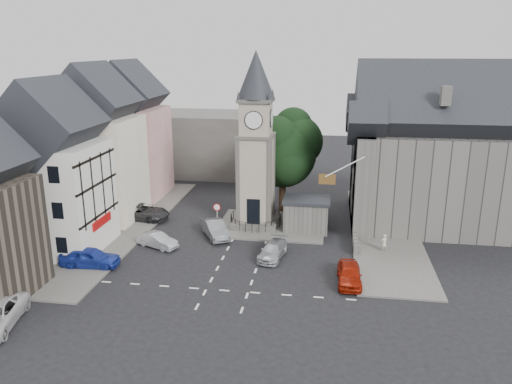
% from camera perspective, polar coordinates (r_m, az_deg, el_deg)
% --- Properties ---
extents(ground, '(120.00, 120.00, 0.00)m').
position_cam_1_polar(ground, '(40.65, -1.72, -7.67)').
color(ground, black).
rests_on(ground, ground).
extents(pavement_west, '(6.00, 30.00, 0.14)m').
position_cam_1_polar(pavement_west, '(49.50, -14.85, -3.67)').
color(pavement_west, '#595651').
rests_on(pavement_west, ground).
extents(pavement_east, '(6.00, 26.00, 0.14)m').
position_cam_1_polar(pavement_east, '(47.74, 14.43, -4.38)').
color(pavement_east, '#595651').
rests_on(pavement_east, ground).
extents(central_island, '(10.00, 8.00, 0.16)m').
position_cam_1_polar(central_island, '(47.75, 1.78, -3.83)').
color(central_island, '#595651').
rests_on(central_island, ground).
extents(road_markings, '(20.00, 8.00, 0.01)m').
position_cam_1_polar(road_markings, '(35.79, -3.33, -11.19)').
color(road_markings, silver).
rests_on(road_markings, ground).
extents(clock_tower, '(4.86, 4.86, 16.25)m').
position_cam_1_polar(clock_tower, '(45.80, -0.00, 5.75)').
color(clock_tower, '#4C4944').
rests_on(clock_tower, ground).
extents(stone_shelter, '(4.30, 3.30, 3.08)m').
position_cam_1_polar(stone_shelter, '(46.54, 5.76, -2.54)').
color(stone_shelter, '#585551').
rests_on(stone_shelter, ground).
extents(town_tree, '(7.20, 7.20, 10.80)m').
position_cam_1_polar(town_tree, '(50.66, 3.10, 5.43)').
color(town_tree, black).
rests_on(town_tree, ground).
extents(warning_sign_post, '(0.70, 0.19, 2.85)m').
position_cam_1_polar(warning_sign_post, '(45.49, -4.48, -2.31)').
color(warning_sign_post, black).
rests_on(warning_sign_post, ground).
extents(terrace_pink, '(8.10, 7.60, 12.80)m').
position_cam_1_polar(terrace_pink, '(57.91, -14.19, 5.93)').
color(terrace_pink, tan).
rests_on(terrace_pink, ground).
extents(terrace_cream, '(8.10, 7.60, 12.80)m').
position_cam_1_polar(terrace_cream, '(50.77, -17.62, 4.26)').
color(terrace_cream, beige).
rests_on(terrace_cream, ground).
extents(terrace_tudor, '(8.10, 7.60, 12.00)m').
position_cam_1_polar(terrace_tudor, '(44.01, -22.07, 1.52)').
color(terrace_tudor, silver).
rests_on(terrace_tudor, ground).
extents(backdrop_west, '(20.00, 10.00, 8.00)m').
position_cam_1_polar(backdrop_west, '(68.36, -7.47, 5.62)').
color(backdrop_west, '#4C4944').
rests_on(backdrop_west, ground).
extents(east_building, '(14.40, 11.40, 12.60)m').
position_cam_1_polar(east_building, '(49.40, 18.77, 3.46)').
color(east_building, '#585551').
rests_on(east_building, ground).
extents(east_boundary_wall, '(0.40, 16.00, 0.90)m').
position_cam_1_polar(east_boundary_wall, '(49.27, 11.01, -3.03)').
color(east_boundary_wall, '#585551').
rests_on(east_boundary_wall, ground).
extents(flagpole, '(3.68, 0.10, 2.74)m').
position_cam_1_polar(flagpole, '(41.64, 10.12, 2.84)').
color(flagpole, white).
rests_on(flagpole, ground).
extents(car_west_blue, '(4.70, 2.13, 1.57)m').
position_cam_1_polar(car_west_blue, '(41.08, -18.45, -7.10)').
color(car_west_blue, '#1B3199').
rests_on(car_west_blue, ground).
extents(car_west_silver, '(3.94, 2.63, 1.23)m').
position_cam_1_polar(car_west_silver, '(43.53, -11.19, -5.45)').
color(car_west_silver, '#B3B7BC').
rests_on(car_west_silver, ground).
extents(car_west_grey, '(5.95, 3.34, 1.57)m').
position_cam_1_polar(car_west_grey, '(50.63, -12.99, -2.23)').
color(car_west_grey, '#2C2C2E').
rests_on(car_west_grey, ground).
extents(car_island_silver, '(3.60, 4.74, 1.50)m').
position_cam_1_polar(car_island_silver, '(45.07, -4.71, -4.23)').
color(car_island_silver, gray).
rests_on(car_island_silver, ground).
extents(car_island_east, '(2.38, 4.45, 1.23)m').
position_cam_1_polar(car_island_east, '(40.70, 1.94, -6.70)').
color(car_island_east, '#A7ABAF').
rests_on(car_island_east, ground).
extents(car_east_red, '(1.79, 4.26, 1.44)m').
position_cam_1_polar(car_east_red, '(37.09, 10.61, -9.19)').
color(car_east_red, '#9A1A08').
rests_on(car_east_red, ground).
extents(pedestrian, '(0.69, 0.60, 1.59)m').
position_cam_1_polar(pedestrian, '(42.97, 14.41, -5.69)').
color(pedestrian, beige).
rests_on(pedestrian, ground).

